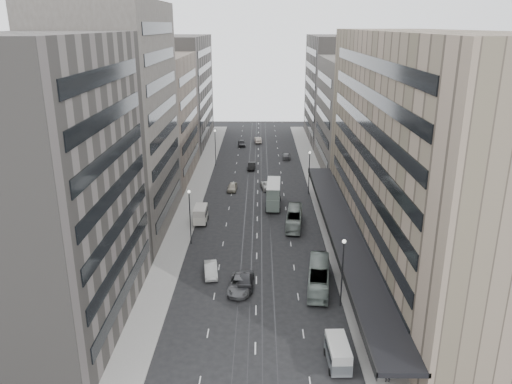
{
  "coord_description": "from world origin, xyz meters",
  "views": [
    {
      "loc": [
        0.4,
        -55.21,
        30.71
      ],
      "look_at": [
        -0.18,
        17.6,
        6.2
      ],
      "focal_mm": 35.0,
      "sensor_mm": 36.0,
      "label": 1
    }
  ],
  "objects_px": {
    "panel_van": "(201,214)",
    "double_decker": "(273,194)",
    "bus_far": "(294,218)",
    "sedan_1": "(211,270)",
    "sedan_2": "(239,285)",
    "pedestrian": "(388,374)",
    "vw_microbus": "(338,352)",
    "bus_near": "(319,277)"
  },
  "relations": [
    {
      "from": "panel_van",
      "to": "pedestrian",
      "type": "distance_m",
      "value": 43.66
    },
    {
      "from": "sedan_1",
      "to": "pedestrian",
      "type": "height_order",
      "value": "pedestrian"
    },
    {
      "from": "pedestrian",
      "to": "sedan_2",
      "type": "bearing_deg",
      "value": -50.65
    },
    {
      "from": "sedan_1",
      "to": "pedestrian",
      "type": "distance_m",
      "value": 27.02
    },
    {
      "from": "bus_far",
      "to": "pedestrian",
      "type": "height_order",
      "value": "bus_far"
    },
    {
      "from": "vw_microbus",
      "to": "double_decker",
      "type": "bearing_deg",
      "value": 94.69
    },
    {
      "from": "bus_far",
      "to": "sedan_1",
      "type": "distance_m",
      "value": 20.39
    },
    {
      "from": "bus_near",
      "to": "bus_far",
      "type": "xyz_separation_m",
      "value": [
        -1.73,
        19.61,
        -0.08
      ]
    },
    {
      "from": "double_decker",
      "to": "pedestrian",
      "type": "height_order",
      "value": "double_decker"
    },
    {
      "from": "bus_near",
      "to": "sedan_1",
      "type": "distance_m",
      "value": 13.86
    },
    {
      "from": "bus_far",
      "to": "sedan_1",
      "type": "height_order",
      "value": "bus_far"
    },
    {
      "from": "panel_van",
      "to": "pedestrian",
      "type": "relative_size",
      "value": 2.71
    },
    {
      "from": "pedestrian",
      "to": "bus_near",
      "type": "bearing_deg",
      "value": -77.1
    },
    {
      "from": "bus_near",
      "to": "panel_van",
      "type": "xyz_separation_m",
      "value": [
        -16.85,
        20.85,
        0.11
      ]
    },
    {
      "from": "sedan_2",
      "to": "pedestrian",
      "type": "height_order",
      "value": "pedestrian"
    },
    {
      "from": "vw_microbus",
      "to": "panel_van",
      "type": "height_order",
      "value": "panel_van"
    },
    {
      "from": "vw_microbus",
      "to": "sedan_1",
      "type": "relative_size",
      "value": 1.0
    },
    {
      "from": "bus_far",
      "to": "vw_microbus",
      "type": "distance_m",
      "value": 34.45
    },
    {
      "from": "bus_near",
      "to": "pedestrian",
      "type": "xyz_separation_m",
      "value": [
        4.29,
        -17.34,
        -0.46
      ]
    },
    {
      "from": "double_decker",
      "to": "sedan_2",
      "type": "xyz_separation_m",
      "value": [
        -4.84,
        -29.45,
        -1.62
      ]
    },
    {
      "from": "pedestrian",
      "to": "panel_van",
      "type": "bearing_deg",
      "value": -62.02
    },
    {
      "from": "vw_microbus",
      "to": "sedan_1",
      "type": "height_order",
      "value": "vw_microbus"
    },
    {
      "from": "panel_van",
      "to": "sedan_1",
      "type": "bearing_deg",
      "value": -79.29
    },
    {
      "from": "sedan_1",
      "to": "sedan_2",
      "type": "relative_size",
      "value": 0.82
    },
    {
      "from": "bus_near",
      "to": "panel_van",
      "type": "height_order",
      "value": "bus_near"
    },
    {
      "from": "sedan_1",
      "to": "sedan_2",
      "type": "distance_m",
      "value": 5.46
    },
    {
      "from": "bus_far",
      "to": "panel_van",
      "type": "distance_m",
      "value": 15.17
    },
    {
      "from": "bus_near",
      "to": "pedestrian",
      "type": "distance_m",
      "value": 17.87
    },
    {
      "from": "bus_near",
      "to": "sedan_1",
      "type": "height_order",
      "value": "bus_near"
    },
    {
      "from": "vw_microbus",
      "to": "bus_far",
      "type": "bearing_deg",
      "value": 91.26
    },
    {
      "from": "double_decker",
      "to": "pedestrian",
      "type": "distance_m",
      "value": 46.82
    },
    {
      "from": "vw_microbus",
      "to": "sedan_2",
      "type": "height_order",
      "value": "vw_microbus"
    },
    {
      "from": "double_decker",
      "to": "sedan_1",
      "type": "height_order",
      "value": "double_decker"
    },
    {
      "from": "bus_near",
      "to": "vw_microbus",
      "type": "distance_m",
      "value": 14.79
    },
    {
      "from": "pedestrian",
      "to": "vw_microbus",
      "type": "bearing_deg",
      "value": -32.79
    },
    {
      "from": "bus_far",
      "to": "panel_van",
      "type": "bearing_deg",
      "value": 1.68
    },
    {
      "from": "double_decker",
      "to": "sedan_1",
      "type": "xyz_separation_m",
      "value": [
        -8.69,
        -25.57,
        -1.64
      ]
    },
    {
      "from": "panel_van",
      "to": "sedan_1",
      "type": "distance_m",
      "value": 18.2
    },
    {
      "from": "panel_van",
      "to": "double_decker",
      "type": "bearing_deg",
      "value": 32.8
    },
    {
      "from": "pedestrian",
      "to": "bus_far",
      "type": "bearing_deg",
      "value": -81.74
    },
    {
      "from": "sedan_1",
      "to": "sedan_2",
      "type": "bearing_deg",
      "value": -52.88
    },
    {
      "from": "vw_microbus",
      "to": "sedan_1",
      "type": "distance_m",
      "value": 22.44
    }
  ]
}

